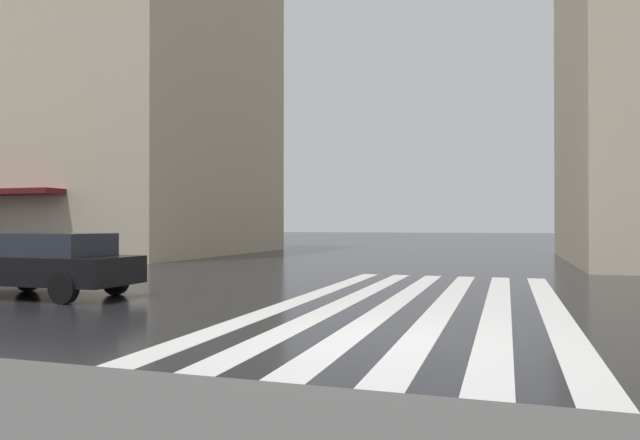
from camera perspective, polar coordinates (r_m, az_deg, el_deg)
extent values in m
plane|color=black|center=(8.41, 4.59, -11.42)|extent=(220.00, 220.00, 0.00)
cube|color=silver|center=(12.18, 21.58, -7.95)|extent=(13.00, 0.50, 0.01)
cube|color=silver|center=(12.15, 16.82, -7.98)|extent=(13.00, 0.50, 0.01)
cube|color=silver|center=(12.21, 12.08, -7.96)|extent=(13.00, 0.50, 0.01)
cube|color=silver|center=(12.34, 7.41, -7.88)|extent=(13.00, 0.50, 0.01)
cube|color=silver|center=(12.56, 2.87, -7.76)|extent=(13.00, 0.50, 0.01)
cube|color=silver|center=(12.85, -1.48, -7.59)|extent=(13.00, 0.50, 0.01)
cube|color=beige|center=(40.04, -26.58, 11.40)|extent=(15.05, 27.13, 19.59)
cube|color=black|center=(14.41, -25.17, -4.35)|extent=(1.75, 4.10, 0.60)
cube|color=#232833|center=(14.28, -24.72, -2.18)|extent=(1.54, 2.46, 0.50)
cylinder|color=black|center=(15.88, -26.47, -5.07)|extent=(0.20, 0.62, 0.62)
cylinder|color=black|center=(12.99, -23.60, -6.12)|extent=(0.20, 0.62, 0.62)
cylinder|color=black|center=(14.26, -19.20, -5.62)|extent=(0.20, 0.62, 0.62)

